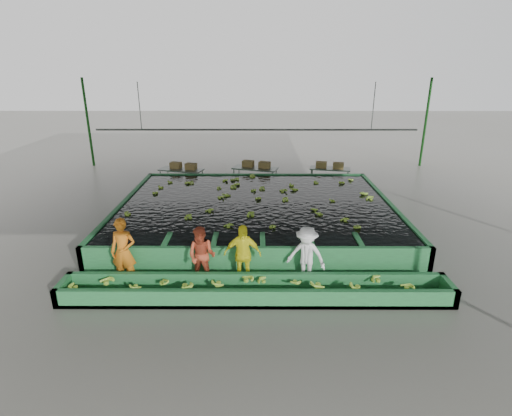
{
  "coord_description": "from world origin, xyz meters",
  "views": [
    {
      "loc": [
        0.04,
        -12.49,
        5.7
      ],
      "look_at": [
        0.0,
        0.5,
        1.0
      ],
      "focal_mm": 28.0,
      "sensor_mm": 36.0,
      "label": 1
    }
  ],
  "objects_px": {
    "worker_c": "(242,254)",
    "worker_b": "(202,256)",
    "packing_table_right": "(330,177)",
    "packing_table_mid": "(255,177)",
    "box_stack_left": "(184,169)",
    "packing_table_left": "(182,179)",
    "worker_d": "(306,256)",
    "sorting_trough": "(255,290)",
    "box_stack_mid": "(256,167)",
    "flotation_tank": "(256,213)",
    "worker_a": "(123,252)",
    "box_stack_right": "(330,168)"
  },
  "relations": [
    {
      "from": "worker_c",
      "to": "worker_b",
      "type": "bearing_deg",
      "value": -179.05
    },
    {
      "from": "worker_b",
      "to": "packing_table_right",
      "type": "bearing_deg",
      "value": 75.97
    },
    {
      "from": "worker_b",
      "to": "packing_table_mid",
      "type": "bearing_deg",
      "value": 95.64
    },
    {
      "from": "box_stack_left",
      "to": "packing_table_right",
      "type": "bearing_deg",
      "value": 3.06
    },
    {
      "from": "worker_c",
      "to": "packing_table_left",
      "type": "bearing_deg",
      "value": 111.02
    },
    {
      "from": "packing_table_right",
      "to": "worker_b",
      "type": "bearing_deg",
      "value": -118.36
    },
    {
      "from": "worker_c",
      "to": "worker_d",
      "type": "distance_m",
      "value": 1.72
    },
    {
      "from": "sorting_trough",
      "to": "worker_b",
      "type": "xyz_separation_m",
      "value": [
        -1.46,
        0.8,
        0.57
      ]
    },
    {
      "from": "sorting_trough",
      "to": "packing_table_right",
      "type": "bearing_deg",
      "value": 70.46
    },
    {
      "from": "worker_b",
      "to": "packing_table_right",
      "type": "xyz_separation_m",
      "value": [
        5.08,
        9.41,
        -0.38
      ]
    },
    {
      "from": "packing_table_mid",
      "to": "box_stack_mid",
      "type": "height_order",
      "value": "box_stack_mid"
    },
    {
      "from": "flotation_tank",
      "to": "worker_a",
      "type": "bearing_deg",
      "value": -129.66
    },
    {
      "from": "flotation_tank",
      "to": "worker_a",
      "type": "xyz_separation_m",
      "value": [
        -3.57,
        -4.3,
        0.49
      ]
    },
    {
      "from": "worker_d",
      "to": "packing_table_left",
      "type": "bearing_deg",
      "value": 141.93
    },
    {
      "from": "sorting_trough",
      "to": "worker_d",
      "type": "bearing_deg",
      "value": 30.3
    },
    {
      "from": "packing_table_right",
      "to": "box_stack_right",
      "type": "bearing_deg",
      "value": -142.56
    },
    {
      "from": "flotation_tank",
      "to": "box_stack_left",
      "type": "bearing_deg",
      "value": 126.66
    },
    {
      "from": "worker_a",
      "to": "box_stack_right",
      "type": "xyz_separation_m",
      "value": [
        7.16,
        9.39,
        -0.05
      ]
    },
    {
      "from": "sorting_trough",
      "to": "packing_table_left",
      "type": "height_order",
      "value": "packing_table_left"
    },
    {
      "from": "worker_d",
      "to": "packing_table_left",
      "type": "relative_size",
      "value": 0.8
    },
    {
      "from": "packing_table_mid",
      "to": "worker_c",
      "type": "bearing_deg",
      "value": -91.84
    },
    {
      "from": "sorting_trough",
      "to": "flotation_tank",
      "type": "bearing_deg",
      "value": 90.0
    },
    {
      "from": "worker_b",
      "to": "box_stack_right",
      "type": "bearing_deg",
      "value": 76.06
    },
    {
      "from": "sorting_trough",
      "to": "box_stack_left",
      "type": "xyz_separation_m",
      "value": [
        -3.52,
        9.83,
        0.7
      ]
    },
    {
      "from": "sorting_trough",
      "to": "packing_table_mid",
      "type": "xyz_separation_m",
      "value": [
        -0.06,
        9.92,
        0.24
      ]
    },
    {
      "from": "packing_table_mid",
      "to": "worker_b",
      "type": "bearing_deg",
      "value": -98.69
    },
    {
      "from": "worker_d",
      "to": "worker_a",
      "type": "bearing_deg",
      "value": -157.24
    },
    {
      "from": "worker_c",
      "to": "packing_table_right",
      "type": "distance_m",
      "value": 10.23
    },
    {
      "from": "worker_b",
      "to": "packing_table_mid",
      "type": "xyz_separation_m",
      "value": [
        1.39,
        9.12,
        -0.33
      ]
    },
    {
      "from": "worker_a",
      "to": "packing_table_mid",
      "type": "relative_size",
      "value": 0.88
    },
    {
      "from": "worker_a",
      "to": "worker_c",
      "type": "distance_m",
      "value": 3.21
    },
    {
      "from": "worker_a",
      "to": "box_stack_mid",
      "type": "bearing_deg",
      "value": 73.12
    },
    {
      "from": "flotation_tank",
      "to": "packing_table_mid",
      "type": "distance_m",
      "value": 4.82
    },
    {
      "from": "worker_a",
      "to": "box_stack_left",
      "type": "bearing_deg",
      "value": 93.98
    },
    {
      "from": "box_stack_left",
      "to": "box_stack_mid",
      "type": "xyz_separation_m",
      "value": [
        3.51,
        0.17,
        0.03
      ]
    },
    {
      "from": "worker_c",
      "to": "box_stack_right",
      "type": "distance_m",
      "value": 10.19
    },
    {
      "from": "box_stack_right",
      "to": "box_stack_mid",
      "type": "bearing_deg",
      "value": -177.02
    },
    {
      "from": "sorting_trough",
      "to": "box_stack_mid",
      "type": "bearing_deg",
      "value": 90.04
    },
    {
      "from": "sorting_trough",
      "to": "worker_a",
      "type": "distance_m",
      "value": 3.72
    },
    {
      "from": "packing_table_left",
      "to": "box_stack_left",
      "type": "bearing_deg",
      "value": 42.47
    },
    {
      "from": "packing_table_mid",
      "to": "box_stack_right",
      "type": "height_order",
      "value": "box_stack_right"
    },
    {
      "from": "worker_a",
      "to": "box_stack_mid",
      "type": "distance_m",
      "value": 9.87
    },
    {
      "from": "packing_table_mid",
      "to": "packing_table_right",
      "type": "height_order",
      "value": "packing_table_mid"
    },
    {
      "from": "sorting_trough",
      "to": "box_stack_mid",
      "type": "distance_m",
      "value": 10.03
    },
    {
      "from": "sorting_trough",
      "to": "worker_c",
      "type": "distance_m",
      "value": 1.07
    },
    {
      "from": "packing_table_mid",
      "to": "box_stack_left",
      "type": "height_order",
      "value": "box_stack_left"
    },
    {
      "from": "worker_c",
      "to": "flotation_tank",
      "type": "bearing_deg",
      "value": 86.23
    },
    {
      "from": "worker_c",
      "to": "box_stack_right",
      "type": "height_order",
      "value": "worker_c"
    },
    {
      "from": "worker_c",
      "to": "box_stack_left",
      "type": "relative_size",
      "value": 1.31
    },
    {
      "from": "flotation_tank",
      "to": "packing_table_mid",
      "type": "bearing_deg",
      "value": 90.73
    }
  ]
}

